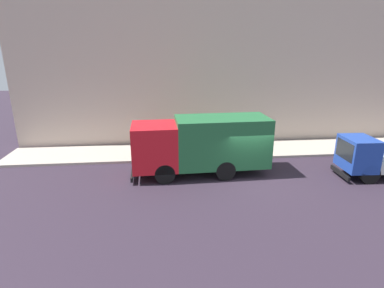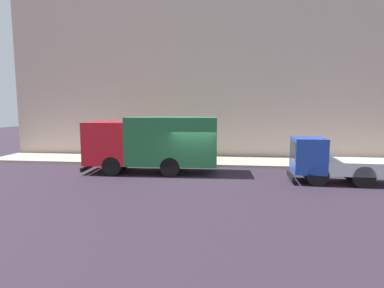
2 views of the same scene
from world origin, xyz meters
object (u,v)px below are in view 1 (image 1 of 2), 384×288
object	(u,v)px
large_utility_truck	(202,143)
traffic_cone_orange	(156,152)
small_flatbed_truck	(375,159)
pedestrian_walking	(154,135)

from	to	relation	value
large_utility_truck	traffic_cone_orange	xyz separation A→B (m)	(2.87, 2.60, -1.39)
large_utility_truck	traffic_cone_orange	bearing A→B (deg)	40.05
small_flatbed_truck	traffic_cone_orange	distance (m)	12.84
large_utility_truck	pedestrian_walking	bearing A→B (deg)	27.50
large_utility_truck	pedestrian_walking	distance (m)	5.72
pedestrian_walking	small_flatbed_truck	bearing A→B (deg)	4.84
pedestrian_walking	traffic_cone_orange	distance (m)	2.14
large_utility_truck	small_flatbed_truck	xyz separation A→B (m)	(-1.42, -9.49, -0.73)
small_flatbed_truck	pedestrian_walking	world-z (taller)	small_flatbed_truck
pedestrian_walking	traffic_cone_orange	world-z (taller)	pedestrian_walking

